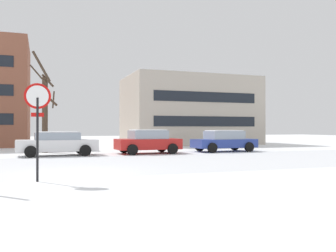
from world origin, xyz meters
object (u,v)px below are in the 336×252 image
(parked_car_red, at_px, (148,141))
(parked_car_blue, at_px, (224,141))
(parked_car_white, at_px, (57,143))
(stop_sign, at_px, (38,113))

(parked_car_red, relative_size, parked_car_blue, 0.92)
(parked_car_white, xyz_separation_m, parked_car_blue, (10.76, 0.05, 0.01))
(parked_car_white, height_order, parked_car_blue, parked_car_blue)
(parked_car_white, xyz_separation_m, parked_car_red, (5.38, -0.07, 0.04))
(stop_sign, bearing_deg, parked_car_blue, 41.13)
(parked_car_white, distance_m, parked_car_red, 5.38)
(parked_car_white, bearing_deg, parked_car_blue, 0.26)
(parked_car_red, distance_m, parked_car_blue, 5.38)
(stop_sign, distance_m, parked_car_white, 10.33)
(parked_car_red, bearing_deg, stop_sign, -122.11)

